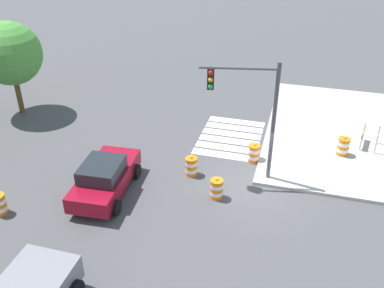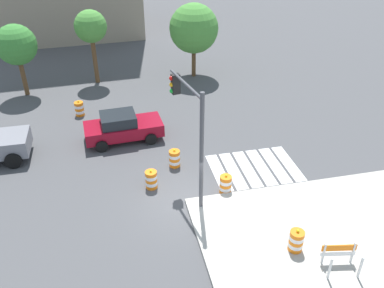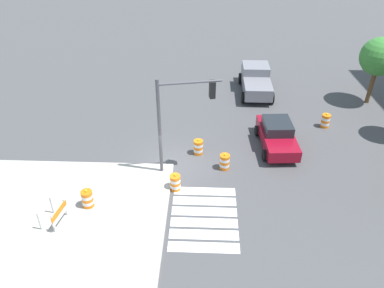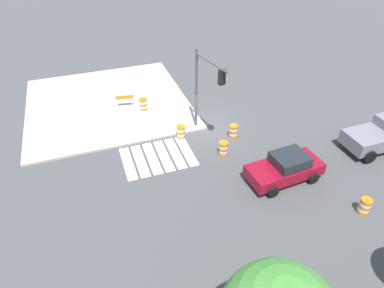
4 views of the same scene
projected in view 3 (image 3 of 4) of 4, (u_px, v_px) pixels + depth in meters
The scene contains 13 objects.
ground_plane at pixel (174, 166), 21.75m from camera, with size 120.00×120.00×0.00m, color #474749.
sidewalk_corner at pixel (28, 243), 16.93m from camera, with size 12.00×12.00×0.15m, color #ADA89E.
crosswalk_stripes at pixel (204, 217), 18.37m from camera, with size 4.35×3.20×0.02m.
sports_car at pixel (277, 135), 22.99m from camera, with size 4.41×2.35×1.63m.
pickup_truck at pixel (256, 79), 29.29m from camera, with size 5.16×2.35×1.92m.
traffic_barrel_near_corner at pixel (325, 121), 25.10m from camera, with size 0.56×0.56×1.02m.
traffic_barrel_crosswalk_end at pixel (198, 147), 22.55m from camera, with size 0.56×0.56×1.02m.
traffic_barrel_median_near at pixel (225, 162), 21.34m from camera, with size 0.56×0.56×1.02m.
traffic_barrel_median_far at pixel (175, 182), 19.84m from camera, with size 0.56×0.56×1.02m.
traffic_barrel_on_sidewalk at pixel (87, 199), 18.59m from camera, with size 0.56×0.56×1.02m.
construction_barricade at pixel (56, 214), 17.57m from camera, with size 1.35×0.98×1.00m.
traffic_light_pole at pixel (181, 109), 19.25m from camera, with size 0.91×3.24×5.50m.
street_tree_streetside_near at pixel (379, 57), 26.26m from camera, with size 2.65×2.65×4.87m.
Camera 3 is at (17.27, 1.73, 13.21)m, focal length 35.63 mm.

